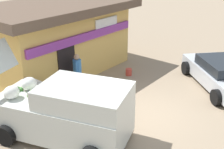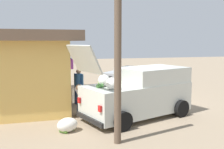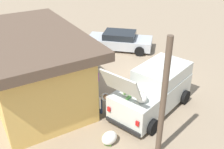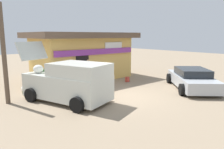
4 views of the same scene
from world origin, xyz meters
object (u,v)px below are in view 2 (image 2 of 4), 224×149
object	(u,v)px
paint_bucket	(84,90)
delivery_van	(140,92)
customer_bending	(81,95)
vendor_standing	(79,84)
storefront_bar	(25,67)
parked_sedan	(137,76)
unloaded_banana_pile	(67,125)

from	to	relation	value
paint_bucket	delivery_van	bearing A→B (deg)	-164.86
delivery_van	customer_bending	distance (m)	2.25
vendor_standing	paint_bucket	bearing A→B (deg)	-13.05
storefront_bar	customer_bending	xyz separation A→B (m)	(-2.96, -2.22, -0.89)
customer_bending	paint_bucket	bearing A→B (deg)	-9.73
parked_sedan	vendor_standing	bearing A→B (deg)	133.99
customer_bending	unloaded_banana_pile	xyz separation A→B (m)	(-1.55, 0.69, -0.61)
unloaded_banana_pile	paint_bucket	world-z (taller)	unloaded_banana_pile
storefront_bar	unloaded_banana_pile	size ratio (longest dim) A/B	8.77
storefront_bar	paint_bucket	world-z (taller)	storefront_bar
delivery_van	vendor_standing	world-z (taller)	delivery_van
customer_bending	vendor_standing	bearing A→B (deg)	-4.84
parked_sedan	paint_bucket	distance (m)	4.12
storefront_bar	unloaded_banana_pile	world-z (taller)	storefront_bar
unloaded_banana_pile	delivery_van	bearing A→B (deg)	-70.89
parked_sedan	vendor_standing	size ratio (longest dim) A/B	2.72
customer_bending	paint_bucket	distance (m)	4.71
customer_bending	unloaded_banana_pile	bearing A→B (deg)	156.03
delivery_van	customer_bending	bearing A→B (deg)	75.77
vendor_standing	paint_bucket	world-z (taller)	vendor_standing
delivery_van	vendor_standing	bearing A→B (deg)	39.67
vendor_standing	unloaded_banana_pile	xyz separation A→B (m)	(-3.43, 0.85, -0.74)
vendor_standing	paint_bucket	size ratio (longest dim) A/B	5.17
vendor_standing	customer_bending	bearing A→B (deg)	175.16
paint_bucket	unloaded_banana_pile	bearing A→B (deg)	166.49
storefront_bar	parked_sedan	size ratio (longest dim) A/B	1.65
parked_sedan	paint_bucket	xyz separation A→B (m)	(-1.55, 3.79, -0.41)
unloaded_banana_pile	paint_bucket	bearing A→B (deg)	-13.51
storefront_bar	vendor_standing	distance (m)	2.71
storefront_bar	customer_bending	bearing A→B (deg)	-143.19
unloaded_banana_pile	paint_bucket	size ratio (longest dim) A/B	2.64
customer_bending	parked_sedan	bearing A→B (deg)	-36.67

